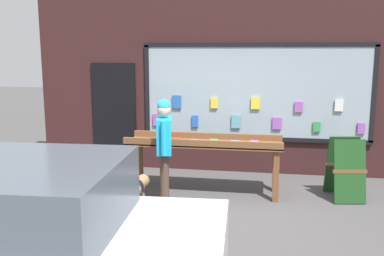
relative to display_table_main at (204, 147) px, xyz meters
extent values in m
plane|color=#474444|center=(0.00, -0.96, -0.77)|extent=(40.00, 40.00, 0.00)
cube|color=#331919|center=(0.00, 1.44, 1.09)|extent=(7.07, 0.20, 3.72)
cube|color=#8C9EA8|center=(0.79, 1.31, 0.79)|extent=(4.20, 0.03, 1.76)
cube|color=black|center=(0.79, 1.31, 1.67)|extent=(4.28, 0.06, 0.08)
cube|color=black|center=(0.79, 1.31, -0.09)|extent=(4.28, 0.06, 0.08)
cube|color=black|center=(-1.31, 1.31, 0.79)|extent=(0.08, 0.06, 1.76)
cube|color=black|center=(2.89, 1.31, 0.79)|extent=(0.08, 0.06, 1.76)
cube|color=#994CA5|center=(-1.12, 1.27, 0.23)|extent=(0.16, 0.03, 0.24)
cube|color=#2659B2|center=(-0.72, 1.27, 0.59)|extent=(0.17, 0.03, 0.25)
cube|color=#2659B2|center=(-0.36, 1.27, 0.22)|extent=(0.12, 0.03, 0.23)
cube|color=yellow|center=(0.01, 1.27, 0.58)|extent=(0.13, 0.03, 0.20)
cube|color=#5999A5|center=(0.43, 1.27, 0.23)|extent=(0.17, 0.03, 0.25)
cube|color=yellow|center=(0.79, 1.27, 0.59)|extent=(0.17, 0.03, 0.23)
cube|color=#994CA5|center=(1.20, 1.27, 0.22)|extent=(0.17, 0.03, 0.22)
cube|color=#994CA5|center=(1.58, 1.27, 0.54)|extent=(0.15, 0.03, 0.19)
cube|color=#338C4C|center=(1.93, 1.27, 0.18)|extent=(0.13, 0.03, 0.19)
cube|color=silver|center=(2.29, 1.27, 0.59)|extent=(0.15, 0.03, 0.22)
cube|color=#994CA5|center=(2.71, 1.27, 0.17)|extent=(0.13, 0.03, 0.20)
cube|color=black|center=(-2.01, 1.31, 0.28)|extent=(0.90, 0.04, 2.10)
cube|color=brown|center=(-1.17, -0.26, -0.36)|extent=(0.09, 0.09, 0.82)
cube|color=brown|center=(1.17, -0.25, -0.36)|extent=(0.09, 0.09, 0.82)
cube|color=brown|center=(-1.17, 0.25, -0.36)|extent=(0.09, 0.09, 0.82)
cube|color=brown|center=(1.17, 0.26, -0.36)|extent=(0.09, 0.09, 0.82)
cube|color=brown|center=(0.00, 0.00, 0.06)|extent=(2.54, 0.67, 0.04)
cube|color=brown|center=(0.00, -0.30, 0.12)|extent=(2.54, 0.06, 0.12)
cube|color=brown|center=(0.00, 0.30, 0.12)|extent=(2.54, 0.06, 0.12)
cube|color=black|center=(-1.12, -0.17, 0.10)|extent=(0.17, 0.22, 0.03)
cube|color=#2659B2|center=(-0.77, -0.10, 0.10)|extent=(0.17, 0.22, 0.03)
cube|color=red|center=(-0.47, 0.12, 0.10)|extent=(0.19, 0.23, 0.03)
cube|color=#5999A5|center=(-0.19, 0.03, 0.09)|extent=(0.15, 0.21, 0.02)
cube|color=#338C4C|center=(0.16, 0.06, 0.10)|extent=(0.17, 0.25, 0.03)
cube|color=#5999A5|center=(0.50, 0.06, 0.09)|extent=(0.16, 0.22, 0.02)
cube|color=#994CA5|center=(0.81, 0.07, 0.10)|extent=(0.18, 0.25, 0.03)
cube|color=#994CA5|center=(1.12, -0.01, 0.10)|extent=(0.17, 0.22, 0.02)
cylinder|color=#4C382D|center=(-0.53, -0.58, -0.38)|extent=(0.14, 0.14, 0.77)
cylinder|color=#4C382D|center=(-0.56, -0.43, -0.38)|extent=(0.14, 0.14, 0.77)
cube|color=#19A5E0|center=(-0.55, -0.50, 0.28)|extent=(0.31, 0.47, 0.55)
cylinder|color=#19A5E0|center=(-0.49, -0.77, 0.29)|extent=(0.09, 0.09, 0.52)
cylinder|color=#19A5E0|center=(-0.61, -0.23, 0.29)|extent=(0.09, 0.09, 0.52)
sphere|color=tan|center=(-0.55, -0.50, 0.68)|extent=(0.21, 0.21, 0.21)
sphere|color=#19A5E0|center=(-0.55, -0.50, 0.74)|extent=(0.20, 0.20, 0.20)
ellipsoid|color=#99724C|center=(-0.94, -0.73, -0.50)|extent=(0.30, 0.40, 0.23)
ellipsoid|color=black|center=(-0.94, -0.73, -0.49)|extent=(0.28, 0.26, 0.24)
sphere|color=#99724C|center=(-0.89, -0.52, -0.46)|extent=(0.21, 0.21, 0.21)
cylinder|color=#99724C|center=(-0.99, -0.94, -0.47)|extent=(0.05, 0.10, 0.12)
cylinder|color=#99724C|center=(-0.86, -0.64, -0.69)|extent=(0.04, 0.04, 0.15)
cylinder|color=#99724C|center=(-0.97, -0.62, -0.69)|extent=(0.04, 0.04, 0.15)
cylinder|color=#99724C|center=(-0.91, -0.85, -0.69)|extent=(0.04, 0.04, 0.15)
cylinder|color=#99724C|center=(-1.02, -0.82, -0.69)|extent=(0.04, 0.04, 0.15)
cube|color=#193F19|center=(2.29, -0.09, -0.27)|extent=(0.52, 0.30, 0.98)
cube|color=brown|center=(2.29, -0.09, -0.27)|extent=(0.53, 0.14, 0.07)
cube|color=#193F19|center=(2.23, 0.30, -0.27)|extent=(0.52, 0.30, 0.98)
cube|color=brown|center=(2.23, 0.30, -0.27)|extent=(0.53, 0.14, 0.07)
cylinder|color=black|center=(-0.05, -2.69, -0.47)|extent=(0.61, 0.21, 0.60)
camera|label=1|loc=(0.97, -6.78, 1.56)|focal=40.00mm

